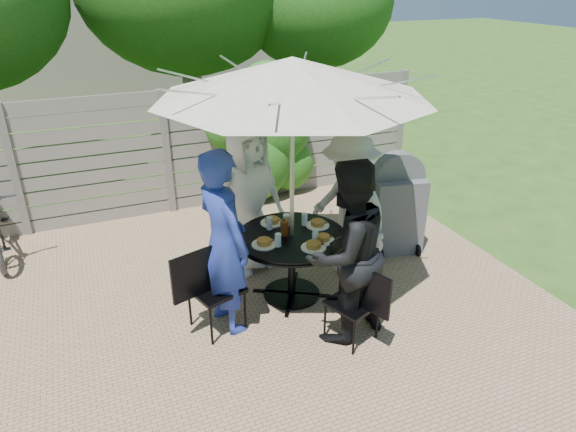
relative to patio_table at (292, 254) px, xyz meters
name	(u,v)px	position (x,y,z in m)	size (l,w,h in m)	color
backyard_envelope	(109,3)	(-0.71, 10.07, 2.07)	(60.00, 60.00, 5.00)	#284C17
patio_table	(292,254)	(0.00, 0.00, 0.00)	(1.44, 1.44, 0.77)	black
umbrella	(292,78)	(0.00, 0.00, 1.88)	(3.29, 3.29, 2.61)	silver
chair_back	(244,241)	(-0.25, 0.93, -0.25)	(0.59, 0.73, 0.95)	black
person_back	(248,198)	(-0.21, 0.80, 0.38)	(0.90, 0.58, 1.83)	silver
chair_left	(216,305)	(-0.93, -0.25, -0.25)	(0.74, 0.58, 0.97)	black
person_left	(224,243)	(-0.80, -0.21, 0.41)	(0.69, 0.46, 1.90)	navy
chair_front	(352,318)	(0.25, -0.93, -0.28)	(0.55, 0.67, 0.87)	black
person_front	(346,253)	(0.21, -0.80, 0.39)	(0.90, 0.70, 1.85)	black
chair_right	(354,251)	(0.93, 0.25, -0.29)	(0.64, 0.49, 0.84)	black
person_right	(349,207)	(0.80, 0.21, 0.34)	(1.13, 0.65, 1.75)	#A1A19C
plate_back	(272,221)	(-0.09, 0.35, 0.26)	(0.26, 0.26, 0.06)	white
plate_left	(264,243)	(-0.35, -0.09, 0.26)	(0.26, 0.26, 0.06)	white
plate_front	(314,246)	(0.09, -0.35, 0.26)	(0.26, 0.26, 0.06)	white
plate_right	(318,224)	(0.35, 0.09, 0.26)	(0.26, 0.26, 0.06)	white
plate_extra	(323,239)	(0.25, -0.24, 0.26)	(0.24, 0.24, 0.06)	white
glass_back	(270,223)	(-0.17, 0.22, 0.30)	(0.07, 0.07, 0.14)	silver
glass_left	(278,240)	(-0.22, -0.17, 0.30)	(0.07, 0.07, 0.14)	silver
glass_front	(315,236)	(0.17, -0.22, 0.30)	(0.07, 0.07, 0.14)	silver
glass_right	(305,219)	(0.22, 0.17, 0.30)	(0.07, 0.07, 0.14)	silver
syrup_jug	(284,228)	(-0.07, 0.03, 0.31)	(0.09, 0.09, 0.16)	#59280C
coffee_cup	(287,220)	(0.04, 0.24, 0.29)	(0.08, 0.08, 0.12)	#C6B293
bbq_grill	(395,207)	(1.64, 0.50, 0.07)	(0.73, 0.61, 1.33)	#535257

